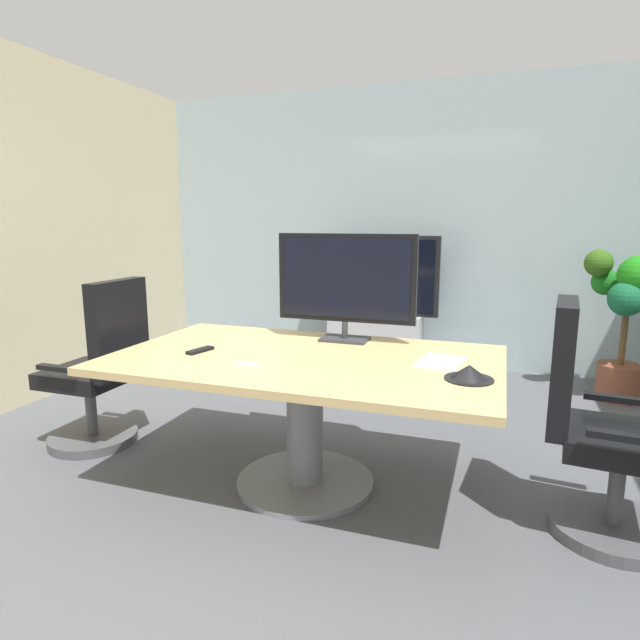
% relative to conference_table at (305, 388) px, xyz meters
% --- Properties ---
extents(ground_plane, '(7.01, 7.01, 0.00)m').
position_rel_conference_table_xyz_m(ground_plane, '(0.07, -0.22, -0.56)').
color(ground_plane, '#515459').
extents(wall_back_glass_partition, '(5.35, 0.10, 2.75)m').
position_rel_conference_table_xyz_m(wall_back_glass_partition, '(0.07, 2.79, 0.81)').
color(wall_back_glass_partition, '#9EB2B7').
rests_on(wall_back_glass_partition, ground).
extents(conference_table, '(2.04, 1.20, 0.74)m').
position_rel_conference_table_xyz_m(conference_table, '(0.00, 0.00, 0.00)').
color(conference_table, tan).
rests_on(conference_table, ground).
extents(office_chair_left, '(0.60, 0.57, 1.09)m').
position_rel_conference_table_xyz_m(office_chair_left, '(-1.43, 0.06, -0.10)').
color(office_chair_left, '#4C4C51').
rests_on(office_chair_left, ground).
extents(office_chair_right, '(0.62, 0.60, 1.09)m').
position_rel_conference_table_xyz_m(office_chair_right, '(1.43, 0.03, -0.10)').
color(office_chair_right, '#4C4C51').
rests_on(office_chair_right, ground).
extents(tv_monitor, '(0.84, 0.18, 0.64)m').
position_rel_conference_table_xyz_m(tv_monitor, '(0.10, 0.43, 0.54)').
color(tv_monitor, '#333338').
rests_on(tv_monitor, conference_table).
extents(wall_display_unit, '(1.20, 0.36, 1.31)m').
position_rel_conference_table_xyz_m(wall_display_unit, '(-0.18, 2.43, -0.12)').
color(wall_display_unit, '#B7BABC').
rests_on(wall_display_unit, ground).
extents(potted_plant, '(0.62, 0.56, 1.22)m').
position_rel_conference_table_xyz_m(potted_plant, '(1.92, 2.15, 0.19)').
color(potted_plant, brown).
rests_on(potted_plant, ground).
extents(conference_phone, '(0.22, 0.22, 0.07)m').
position_rel_conference_table_xyz_m(conference_phone, '(0.86, -0.16, 0.21)').
color(conference_phone, black).
rests_on(conference_phone, conference_table).
extents(remote_control, '(0.09, 0.18, 0.02)m').
position_rel_conference_table_xyz_m(remote_control, '(-0.57, -0.11, 0.19)').
color(remote_control, black).
rests_on(remote_control, conference_table).
extents(whiteboard_marker, '(0.13, 0.02, 0.02)m').
position_rel_conference_table_xyz_m(whiteboard_marker, '(-0.20, -0.29, 0.19)').
color(whiteboard_marker, silver).
rests_on(whiteboard_marker, conference_table).
extents(paper_notepad, '(0.25, 0.33, 0.01)m').
position_rel_conference_table_xyz_m(paper_notepad, '(0.70, 0.10, 0.18)').
color(paper_notepad, white).
rests_on(paper_notepad, conference_table).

